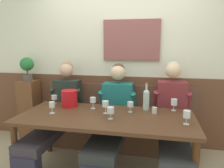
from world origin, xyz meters
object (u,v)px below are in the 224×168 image
(wine_bottle_clear_water, at_px, (146,99))
(water_tumbler_right, at_px, (154,110))
(potted_plant, at_px, (27,67))
(person_left_seat, at_px, (57,112))
(dining_table, at_px, (106,122))
(person_center_right_seat, at_px, (173,117))
(wine_glass_center_rear, at_px, (111,111))
(wall_bench, at_px, (117,129))
(wine_glass_center_front, at_px, (105,104))
(wine_glass_left_end, at_px, (174,103))
(person_right_seat, at_px, (113,115))
(wine_glass_by_bottle, at_px, (130,105))
(wine_glass_mid_right, at_px, (187,115))
(wine_glass_mid_left, at_px, (54,98))
(wine_glass_near_bucket, at_px, (52,105))
(wine_glass_right_end, at_px, (93,100))
(ice_bucket, at_px, (69,98))

(wine_bottle_clear_water, relative_size, water_tumbler_right, 4.56)
(potted_plant, bearing_deg, person_left_seat, -31.13)
(dining_table, relative_size, person_left_seat, 1.53)
(person_center_right_seat, distance_m, wine_glass_center_rear, 0.86)
(wall_bench, distance_m, wine_glass_center_rear, 0.99)
(dining_table, distance_m, wine_glass_center_front, 0.20)
(wall_bench, relative_size, wine_glass_left_end, 15.72)
(person_right_seat, xyz_separation_m, wine_bottle_clear_water, (0.43, -0.01, 0.25))
(wine_glass_by_bottle, distance_m, wine_glass_mid_right, 0.68)
(wine_glass_mid_left, xyz_separation_m, water_tumbler_right, (1.37, -0.16, -0.05))
(person_right_seat, height_order, wine_glass_center_rear, person_right_seat)
(water_tumbler_right, bearing_deg, person_left_seat, 174.34)
(wine_glass_mid_left, bearing_deg, person_right_seat, -0.98)
(wine_glass_near_bucket, distance_m, wine_glass_mid_right, 1.53)
(person_right_seat, distance_m, wine_glass_by_bottle, 0.35)
(wall_bench, distance_m, wine_glass_left_end, 1.02)
(wine_glass_right_end, distance_m, wine_glass_mid_left, 0.60)
(dining_table, relative_size, wine_glass_center_front, 13.29)
(wine_glass_right_end, bearing_deg, person_left_seat, 170.58)
(person_left_seat, height_order, wine_glass_near_bucket, person_left_seat)
(person_left_seat, bearing_deg, ice_bucket, -15.47)
(wine_bottle_clear_water, bearing_deg, dining_table, -143.58)
(wine_glass_center_rear, bearing_deg, wall_bench, 95.52)
(wine_glass_center_front, bearing_deg, person_left_seat, 161.41)
(water_tumbler_right, bearing_deg, dining_table, -160.30)
(wine_glass_mid_left, bearing_deg, wine_glass_mid_right, -15.16)
(wine_glass_right_end, height_order, wine_glass_near_bucket, wine_glass_right_end)
(wine_glass_right_end, bearing_deg, wine_glass_near_bucket, -145.45)
(wine_glass_center_front, relative_size, water_tumbler_right, 2.03)
(wine_glass_center_rear, height_order, wine_glass_mid_right, wine_glass_mid_right)
(wine_glass_right_end, xyz_separation_m, potted_plant, (-1.24, 0.51, 0.35))
(person_left_seat, bearing_deg, person_center_right_seat, 0.86)
(water_tumbler_right, relative_size, potted_plant, 0.20)
(wine_glass_left_end, xyz_separation_m, wine_glass_near_bucket, (-1.43, -0.41, -0.00))
(person_center_right_seat, bearing_deg, person_right_seat, -179.16)
(person_right_seat, distance_m, wine_glass_right_end, 0.34)
(wine_glass_mid_left, bearing_deg, wine_glass_left_end, 0.24)
(wine_glass_center_front, distance_m, wine_glass_mid_right, 0.92)
(person_right_seat, relative_size, wine_glass_mid_left, 11.10)
(person_center_right_seat, height_order, wine_glass_mid_left, person_center_right_seat)
(person_right_seat, distance_m, potted_plant, 1.64)
(wine_glass_left_end, relative_size, wine_glass_mid_right, 1.01)
(wine_glass_by_bottle, bearing_deg, wine_bottle_clear_water, 37.58)
(wine_glass_by_bottle, height_order, wine_glass_left_end, wine_glass_left_end)
(wine_bottle_clear_water, bearing_deg, ice_bucket, -176.70)
(wall_bench, height_order, person_center_right_seat, person_center_right_seat)
(person_right_seat, xyz_separation_m, water_tumbler_right, (0.53, -0.14, 0.15))
(wine_bottle_clear_water, bearing_deg, person_center_right_seat, 4.10)
(person_left_seat, bearing_deg, potted_plant, 148.87)
(wine_glass_center_front, bearing_deg, wine_glass_mid_right, -11.39)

